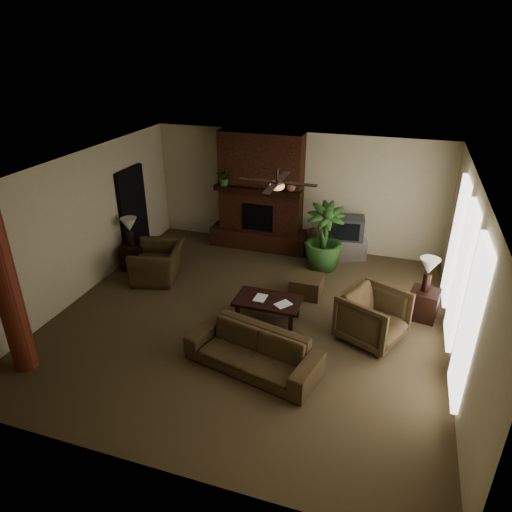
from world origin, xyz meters
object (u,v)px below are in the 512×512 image
(coffee_table, at_px, (268,302))
(floor_plant, at_px, (323,251))
(sofa, at_px, (253,345))
(lamp_right, at_px, (429,269))
(floor_vase, at_px, (313,241))
(lamp_left, at_px, (129,227))
(log_column, at_px, (7,290))
(ottoman, at_px, (306,286))
(armchair_right, at_px, (373,315))
(armchair_left, at_px, (157,257))
(side_table_right, at_px, (423,304))
(side_table_left, at_px, (134,256))
(tv_stand, at_px, (347,248))

(coffee_table, bearing_deg, floor_plant, 76.56)
(sofa, relative_size, lamp_right, 3.27)
(floor_vase, bearing_deg, lamp_left, -155.10)
(log_column, bearing_deg, ottoman, 43.44)
(log_column, relative_size, armchair_right, 2.79)
(armchair_left, xyz_separation_m, lamp_left, (-0.78, 0.26, 0.50))
(armchair_right, bearing_deg, side_table_right, -15.76)
(sofa, height_order, side_table_left, sofa)
(floor_plant, bearing_deg, ottoman, -93.84)
(armchair_right, distance_m, coffee_table, 1.88)
(ottoman, height_order, lamp_left, lamp_left)
(side_table_right, bearing_deg, sofa, -137.43)
(coffee_table, bearing_deg, side_table_left, 162.12)
(tv_stand, height_order, floor_plant, floor_plant)
(floor_plant, xyz_separation_m, lamp_right, (2.14, -1.40, 0.58))
(side_table_right, bearing_deg, ottoman, 176.36)
(armchair_left, xyz_separation_m, lamp_right, (5.41, 0.17, 0.50))
(coffee_table, relative_size, side_table_right, 2.18)
(sofa, distance_m, tv_stand, 4.55)
(armchair_right, height_order, floor_plant, armchair_right)
(side_table_right, bearing_deg, floor_plant, 146.69)
(sofa, bearing_deg, floor_vase, 102.12)
(sofa, relative_size, lamp_left, 3.27)
(armchair_right, height_order, tv_stand, armchair_right)
(sofa, height_order, armchair_left, armchair_left)
(lamp_left, bearing_deg, log_column, -86.77)
(sofa, bearing_deg, ottoman, 96.20)
(floor_plant, bearing_deg, lamp_left, -162.23)
(ottoman, xyz_separation_m, floor_plant, (0.09, 1.27, 0.22))
(log_column, xyz_separation_m, lamp_left, (-0.20, 3.55, -0.40))
(sofa, distance_m, coffee_table, 1.39)
(armchair_left, bearing_deg, coffee_table, 58.52)
(sofa, xyz_separation_m, tv_stand, (0.85, 4.47, -0.17))
(armchair_right, relative_size, side_table_left, 1.82)
(ottoman, bearing_deg, armchair_right, -39.63)
(lamp_left, distance_m, side_table_right, 6.26)
(coffee_table, xyz_separation_m, tv_stand, (1.02, 3.09, -0.12))
(floor_vase, bearing_deg, lamp_right, -37.00)
(armchair_right, bearing_deg, sofa, 152.11)
(armchair_left, relative_size, armchair_right, 1.14)
(side_table_left, bearing_deg, sofa, -34.37)
(sofa, relative_size, armchair_left, 1.86)
(log_column, bearing_deg, lamp_right, 29.92)
(log_column, xyz_separation_m, side_table_right, (6.01, 3.43, -1.12))
(floor_vase, xyz_separation_m, side_table_right, (2.46, -1.86, -0.16))
(ottoman, distance_m, side_table_left, 3.97)
(floor_vase, distance_m, lamp_right, 3.11)
(log_column, relative_size, ottoman, 4.67)
(coffee_table, bearing_deg, floor_vase, 84.61)
(lamp_left, bearing_deg, floor_vase, 24.90)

